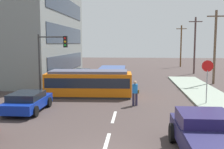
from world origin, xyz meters
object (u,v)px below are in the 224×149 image
Objects in this scene: pickup_truck_parked at (208,136)px; utility_pole_distant at (181,45)px; utility_pole_mid at (215,46)px; parked_sedan_mid at (28,101)px; utility_pole_far at (195,44)px; stop_sign at (207,73)px; streetcar_tram at (89,83)px; parked_sedan_furthest at (82,74)px; traffic_light_mast at (50,54)px; pedestrian_crossing at (135,92)px; city_bus at (112,75)px; parked_sedan_far at (61,81)px.

pickup_truck_parked is 0.69× the size of utility_pole_distant.
utility_pole_mid reaches higher than pickup_truck_parked.
utility_pole_distant is at bearing 65.96° from parked_sedan_mid.
parked_sedan_mid is at bearing -123.81° from utility_pole_far.
utility_pole_distant is at bearing 83.73° from stop_sign.
streetcar_tram is 2.34× the size of stop_sign.
parked_sedan_mid is 19.44m from utility_pole_mid.
traffic_light_mast is (-0.16, -10.91, 2.72)m from parked_sedan_furthest.
parked_sedan_furthest is at bearing -128.45° from utility_pole_distant.
pedestrian_crossing is at bearing -16.24° from traffic_light_mast.
parked_sedan_mid is at bearing -111.43° from city_bus.
parked_sedan_furthest is at bearing -153.93° from utility_pole_far.
utility_pole_mid is 0.97× the size of utility_pole_far.
stop_sign is 10.41m from utility_pole_mid.
parked_sedan_far is at bearing -97.93° from parked_sedan_furthest.
utility_pole_far is (10.35, 10.95, 3.00)m from city_bus.
streetcar_tram is 4.04× the size of pedestrian_crossing.
pedestrian_crossing is 13.43m from utility_pole_mid.
pedestrian_crossing is 6.87m from parked_sedan_mid.
pickup_truck_parked reaches higher than parked_sedan_far.
parked_sedan_far is at bearing 122.70° from pickup_truck_parked.
parked_sedan_furthest is 1.52× the size of stop_sign.
traffic_light_mast reaches higher than city_bus.
parked_sedan_far is at bearing 130.13° from streetcar_tram.
pickup_truck_parked is (4.86, -16.73, -0.21)m from city_bus.
utility_pole_mid is 1.02× the size of utility_pole_distant.
parked_sedan_far is at bearing 97.36° from traffic_light_mast.
parked_sedan_furthest is 0.59× the size of utility_pole_mid.
streetcar_tram is 5.20m from parked_sedan_far.
pickup_truck_parked is at bearing -71.91° from pedestrian_crossing.
traffic_light_mast is at bearing 86.68° from parked_sedan_mid.
parked_sedan_far is 1.03× the size of parked_sedan_furthest.
parked_sedan_mid is at bearing -91.48° from parked_sedan_furthest.
parked_sedan_furthest is at bearing 115.73° from pedestrian_crossing.
utility_pole_distant is at bearing 67.10° from streetcar_tram.
city_bus is 1.17× the size of parked_sedan_furthest.
stop_sign is at bearing -48.00° from parked_sedan_furthest.
pedestrian_crossing is at bearing -75.53° from city_bus.
utility_pole_far is (14.23, 6.96, 3.39)m from parked_sedan_furthest.
parked_sedan_far is at bearing -122.35° from utility_pole_distant.
parked_sedan_far is 15.72m from utility_pole_mid.
traffic_light_mast reaches higher than parked_sedan_furthest.
parked_sedan_mid is 0.84× the size of traffic_light_mast.
city_bus is 17.42m from pickup_truck_parked.
pickup_truck_parked is 13.48m from traffic_light_mast.
utility_pole_far is at bearing 78.79° from pickup_truck_parked.
streetcar_tram reaches higher than parked_sedan_furthest.
utility_pole_mid is (14.56, 12.45, 3.28)m from parked_sedan_mid.
parked_sedan_mid is at bearing -162.09° from pedestrian_crossing.
parked_sedan_mid is 0.92× the size of parked_sedan_furthest.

